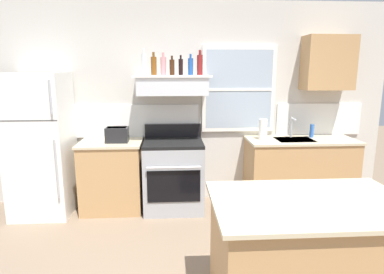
# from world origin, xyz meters

# --- Properties ---
(back_wall) EXTENTS (5.40, 0.11, 2.70)m
(back_wall) POSITION_xyz_m (0.03, 2.23, 1.35)
(back_wall) COLOR beige
(back_wall) RESTS_ON ground_plane
(refrigerator) EXTENTS (0.70, 0.72, 1.78)m
(refrigerator) POSITION_xyz_m (-1.90, 1.84, 0.89)
(refrigerator) COLOR white
(refrigerator) RESTS_ON ground_plane
(counter_left_of_stove) EXTENTS (0.79, 0.63, 0.91)m
(counter_left_of_stove) POSITION_xyz_m (-1.05, 1.90, 0.46)
(counter_left_of_stove) COLOR tan
(counter_left_of_stove) RESTS_ON ground_plane
(toaster) EXTENTS (0.30, 0.20, 0.19)m
(toaster) POSITION_xyz_m (-0.96, 1.87, 1.01)
(toaster) COLOR black
(toaster) RESTS_ON counter_left_of_stove
(stove_range) EXTENTS (0.76, 0.69, 1.09)m
(stove_range) POSITION_xyz_m (-0.25, 1.86, 0.46)
(stove_range) COLOR #9EA0A5
(stove_range) RESTS_ON ground_plane
(range_hood_shelf) EXTENTS (0.96, 0.52, 0.24)m
(range_hood_shelf) POSITION_xyz_m (-0.25, 1.96, 1.62)
(range_hood_shelf) COLOR silver
(bottle_clear_tall) EXTENTS (0.06, 0.06, 0.32)m
(bottle_clear_tall) POSITION_xyz_m (-0.60, 1.97, 1.88)
(bottle_clear_tall) COLOR silver
(bottle_clear_tall) RESTS_ON range_hood_shelf
(bottle_amber_wine) EXTENTS (0.07, 0.07, 0.28)m
(bottle_amber_wine) POSITION_xyz_m (-0.48, 1.97, 1.86)
(bottle_amber_wine) COLOR brown
(bottle_amber_wine) RESTS_ON range_hood_shelf
(bottle_rose_pink) EXTENTS (0.07, 0.07, 0.28)m
(bottle_rose_pink) POSITION_xyz_m (-0.36, 1.95, 1.86)
(bottle_rose_pink) COLOR #C67F84
(bottle_rose_pink) RESTS_ON range_hood_shelf
(bottle_brown_stout) EXTENTS (0.06, 0.06, 0.24)m
(bottle_brown_stout) POSITION_xyz_m (-0.25, 1.92, 1.84)
(bottle_brown_stout) COLOR #381E0F
(bottle_brown_stout) RESTS_ON range_hood_shelf
(bottle_balsamic_dark) EXTENTS (0.06, 0.06, 0.25)m
(bottle_balsamic_dark) POSITION_xyz_m (-0.14, 1.97, 1.85)
(bottle_balsamic_dark) COLOR black
(bottle_balsamic_dark) RESTS_ON range_hood_shelf
(bottle_blue_liqueur) EXTENTS (0.07, 0.07, 0.26)m
(bottle_blue_liqueur) POSITION_xyz_m (-0.02, 1.97, 1.85)
(bottle_blue_liqueur) COLOR #1E478C
(bottle_blue_liqueur) RESTS_ON range_hood_shelf
(bottle_red_label_wine) EXTENTS (0.07, 0.07, 0.31)m
(bottle_red_label_wine) POSITION_xyz_m (0.10, 1.99, 1.88)
(bottle_red_label_wine) COLOR maroon
(bottle_red_label_wine) RESTS_ON range_hood_shelf
(counter_right_with_sink) EXTENTS (1.43, 0.63, 0.91)m
(counter_right_with_sink) POSITION_xyz_m (1.45, 1.90, 0.46)
(counter_right_with_sink) COLOR tan
(counter_right_with_sink) RESTS_ON ground_plane
(sink_faucet) EXTENTS (0.03, 0.17, 0.28)m
(sink_faucet) POSITION_xyz_m (1.35, 2.00, 1.08)
(sink_faucet) COLOR silver
(sink_faucet) RESTS_ON counter_right_with_sink
(paper_towel_roll) EXTENTS (0.11, 0.11, 0.27)m
(paper_towel_roll) POSITION_xyz_m (0.93, 1.90, 1.04)
(paper_towel_roll) COLOR white
(paper_towel_roll) RESTS_ON counter_right_with_sink
(dish_soap_bottle) EXTENTS (0.06, 0.06, 0.18)m
(dish_soap_bottle) POSITION_xyz_m (1.63, 2.00, 1.00)
(dish_soap_bottle) COLOR blue
(dish_soap_bottle) RESTS_ON counter_right_with_sink
(kitchen_island) EXTENTS (1.40, 0.90, 0.91)m
(kitchen_island) POSITION_xyz_m (0.71, -0.15, 0.46)
(kitchen_island) COLOR tan
(kitchen_island) RESTS_ON ground_plane
(upper_cabinet_right) EXTENTS (0.64, 0.32, 0.70)m
(upper_cabinet_right) POSITION_xyz_m (1.80, 2.04, 1.90)
(upper_cabinet_right) COLOR tan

